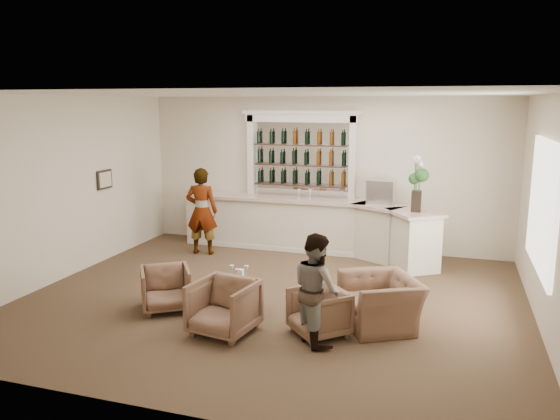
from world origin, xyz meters
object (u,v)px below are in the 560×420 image
(bar_counter, at_px, (310,226))
(cocktail_table, at_px, (239,295))
(sommelier, at_px, (202,211))
(flower_vase, at_px, (417,180))
(armchair_right, at_px, (319,312))
(espresso_machine, at_px, (381,191))
(guest, at_px, (316,289))
(armchair_far, at_px, (380,302))
(armchair_left, at_px, (166,289))
(armchair_center, at_px, (224,307))

(bar_counter, relative_size, cocktail_table, 8.37)
(sommelier, distance_m, flower_vase, 4.45)
(armchair_right, distance_m, espresso_machine, 4.35)
(bar_counter, xyz_separation_m, guest, (1.23, -4.37, 0.18))
(armchair_far, bearing_deg, cocktail_table, -117.59)
(flower_vase, bearing_deg, sommelier, -177.20)
(armchair_left, relative_size, armchair_center, 0.89)
(sommelier, distance_m, armchair_left, 3.27)
(guest, bearing_deg, espresso_machine, -44.11)
(sommelier, bearing_deg, guest, 125.50)
(guest, relative_size, espresso_machine, 2.76)
(armchair_left, relative_size, flower_vase, 0.70)
(sommelier, relative_size, flower_vase, 1.74)
(armchair_left, distance_m, armchair_right, 2.49)
(bar_counter, bearing_deg, guest, -74.28)
(armchair_center, bearing_deg, bar_counter, 98.56)
(sommelier, relative_size, espresso_machine, 3.38)
(bar_counter, distance_m, armchair_right, 4.32)
(bar_counter, relative_size, flower_vase, 5.39)
(sommelier, xyz_separation_m, guest, (3.36, -3.52, -0.17))
(sommelier, xyz_separation_m, armchair_left, (0.86, -3.10, -0.58))
(flower_vase, bearing_deg, bar_counter, 164.18)
(cocktail_table, bearing_deg, espresso_machine, 65.88)
(armchair_left, bearing_deg, armchair_right, -37.97)
(espresso_machine, bearing_deg, bar_counter, -173.73)
(armchair_center, height_order, flower_vase, flower_vase)
(armchair_left, bearing_deg, cocktail_table, -17.99)
(bar_counter, distance_m, guest, 4.54)
(armchair_right, xyz_separation_m, flower_vase, (1.02, 3.50, 1.41))
(sommelier, distance_m, espresso_machine, 3.77)
(flower_vase, bearing_deg, armchair_center, -120.82)
(flower_vase, bearing_deg, cocktail_table, -128.76)
(guest, relative_size, armchair_left, 2.02)
(cocktail_table, distance_m, armchair_left, 1.14)
(bar_counter, bearing_deg, sommelier, -158.35)
(armchair_far, xyz_separation_m, espresso_machine, (-0.50, 3.65, 1.02))
(espresso_machine, bearing_deg, armchair_left, -121.33)
(armchair_right, relative_size, flower_vase, 0.68)
(guest, relative_size, armchair_far, 1.35)
(armchair_center, distance_m, espresso_machine, 4.92)
(sommelier, bearing_deg, armchair_right, 127.31)
(cocktail_table, bearing_deg, flower_vase, 51.24)
(bar_counter, xyz_separation_m, flower_vase, (2.23, -0.63, 1.16))
(armchair_far, distance_m, flower_vase, 3.25)
(espresso_machine, height_order, flower_vase, flower_vase)
(armchair_center, xyz_separation_m, flower_vase, (2.30, 3.85, 1.36))
(espresso_machine, bearing_deg, sommelier, -162.50)
(bar_counter, xyz_separation_m, armchair_center, (-0.06, -4.48, -0.19))
(armchair_center, bearing_deg, cocktail_table, 107.21)
(bar_counter, bearing_deg, flower_vase, -15.82)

